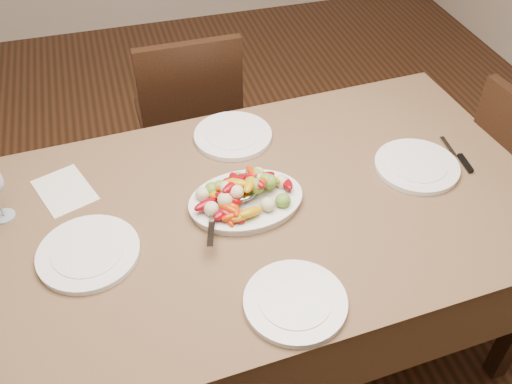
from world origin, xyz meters
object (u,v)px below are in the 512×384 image
object	(u,v)px
plate_right	(417,166)
plate_near	(295,302)
serving_platter	(246,202)
dining_table	(256,283)
chair_far	(187,119)
plate_far	(233,136)
plate_left	(89,253)

from	to	relation	value
plate_right	plate_near	bearing A→B (deg)	-144.31
plate_right	serving_platter	bearing A→B (deg)	-178.90
dining_table	serving_platter	world-z (taller)	serving_platter
chair_far	plate_near	distance (m)	1.33
dining_table	plate_right	xyz separation A→B (m)	(0.56, 0.03, 0.39)
serving_platter	plate_near	distance (m)	0.40
dining_table	plate_near	size ratio (longest dim) A/B	6.72
serving_platter	plate_right	size ratio (longest dim) A/B	1.24
plate_right	plate_near	size ratio (longest dim) A/B	1.02
serving_platter	plate_far	world-z (taller)	serving_platter
chair_far	plate_far	distance (m)	0.64
serving_platter	plate_near	xyz separation A→B (m)	(0.02, -0.40, -0.00)
serving_platter	plate_right	distance (m)	0.59
dining_table	plate_left	world-z (taller)	plate_left
dining_table	plate_left	xyz separation A→B (m)	(-0.51, -0.06, 0.39)
plate_left	plate_near	world-z (taller)	same
chair_far	serving_platter	distance (m)	0.95
dining_table	chair_far	bearing A→B (deg)	93.78
chair_far	plate_left	xyz separation A→B (m)	(-0.45, -0.98, 0.29)
dining_table	plate_right	size ratio (longest dim) A/B	6.60
plate_far	plate_right	bearing A→B (deg)	-31.41
chair_far	plate_right	xyz separation A→B (m)	(0.63, -0.89, 0.29)
chair_far	plate_right	bearing A→B (deg)	124.30
plate_right	dining_table	bearing A→B (deg)	-177.25
plate_left	plate_far	world-z (taller)	same
serving_platter	plate_near	size ratio (longest dim) A/B	1.26
plate_right	plate_far	world-z (taller)	same
plate_left	plate_far	size ratio (longest dim) A/B	1.05
dining_table	plate_far	world-z (taller)	plate_far
serving_platter	plate_near	bearing A→B (deg)	-86.56
chair_far	plate_right	distance (m)	1.13
chair_far	plate_left	distance (m)	1.12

